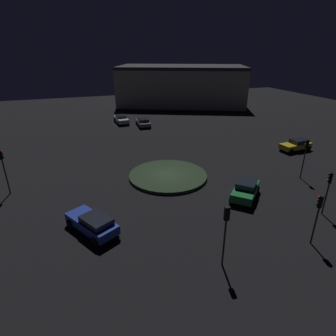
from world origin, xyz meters
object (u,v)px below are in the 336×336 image
Objects in this scene: traffic_light_northwest_near at (318,210)px; car_blue at (93,223)px; traffic_light_north at (226,225)px; car_silver at (121,119)px; traffic_light_east at (3,163)px; traffic_light_west at (305,151)px; car_grey at (143,122)px; car_green at (245,190)px; traffic_light_northwest at (329,185)px; store_building at (182,85)px; car_yellow at (296,145)px.

car_blue is at bearing 42.81° from traffic_light_northwest_near.
car_silver is at bearing 3.61° from traffic_light_north.
traffic_light_east reaches higher than car_blue.
traffic_light_west reaches higher than car_silver.
car_blue is (11.43, 28.63, 0.07)m from car_grey.
traffic_light_northwest_near is (-7.01, 0.20, -0.31)m from traffic_light_north.
traffic_light_west is at bearing 146.78° from car_green.
traffic_light_west is (-28.55, 6.52, -0.08)m from traffic_light_east.
traffic_light_northwest_near reaches higher than traffic_light_northwest.
traffic_light_north is (-7.40, 6.25, 2.24)m from car_blue.
traffic_light_west is at bearing -155.21° from car_grey.
car_green is at bearing 99.32° from store_building.
traffic_light_north is at bearing 33.29° from car_yellow.
traffic_light_northwest_near reaches higher than car_silver.
traffic_light_northwest_near is 11.43m from traffic_light_west.
traffic_light_northwest is 0.88× the size of traffic_light_north.
traffic_light_northwest_near is (-0.67, 7.16, 1.91)m from car_green.
car_grey is 0.97× the size of car_yellow.
traffic_light_west reaches higher than car_grey.
car_blue is at bearing 14.36° from car_yellow.
traffic_light_west is at bearing -62.70° from traffic_light_northwest_near.
car_green is 6.63m from traffic_light_northwest.
car_green is 1.10× the size of traffic_light_northwest_near.
car_blue is 1.26× the size of traffic_light_northwest_near.
car_grey is 1.01× the size of car_green.
traffic_light_northwest reaches higher than car_blue.
car_yellow is 20.86m from traffic_light_northwest_near.
traffic_light_north is at bearing 176.87° from car_grey.
store_building is at bearing -91.80° from car_yellow.
car_silver is 29.77m from car_yellow.
car_silver is 37.31m from traffic_light_northwest.
traffic_light_northwest is 28.12m from traffic_light_east.
car_grey is at bearing -47.94° from traffic_light_west.
car_green is (13.90, 8.85, 0.03)m from car_yellow.
traffic_light_east is (25.11, -12.63, 0.42)m from traffic_light_northwest.
traffic_light_northwest is (9.38, 13.33, 1.90)m from car_yellow.
car_green is 22.27m from traffic_light_east.
traffic_light_northwest_near is (3.84, 2.68, 0.04)m from traffic_light_northwest.
store_building is at bearing 54.58° from traffic_light_east.
car_grey is 4.75m from car_silver.
car_green is at bearing -37.50° from traffic_light_north.
car_green is 8.42m from traffic_light_west.
traffic_light_east is 1.03× the size of traffic_light_west.
traffic_light_west is (-7.96, -1.64, 2.21)m from car_green.
traffic_light_east is (15.05, 23.24, 2.35)m from car_silver.
traffic_light_east is at bearing 140.67° from car_grey.
car_yellow is 1.05× the size of car_green.
car_green is 0.99× the size of traffic_light_west.
car_silver is at bearing -53.97° from car_yellow.
traffic_light_northwest_near is 26.21m from traffic_light_east.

